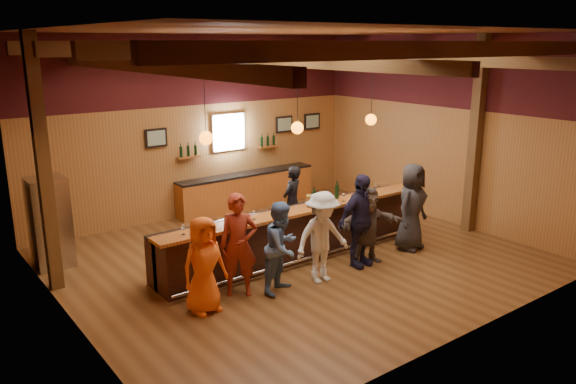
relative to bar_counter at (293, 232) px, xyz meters
The scene contains 27 objects.
room 2.69m from the bar_counter, 100.24° to the right, with size 9.04×9.00×4.52m.
bar_counter is the anchor object (origin of this frame).
back_bar_cabinet 3.76m from the bar_counter, 71.66° to the left, with size 4.00×0.52×0.95m.
window 4.17m from the bar_counter, 78.34° to the left, with size 0.95×0.09×0.95m.
framed_pictures 4.42m from the bar_counter, 66.46° to the left, with size 5.35×0.05×0.45m.
wine_shelves 3.97m from the bar_counter, 78.14° to the left, with size 3.00×0.18×0.30m.
pendant_lights 2.19m from the bar_counter, 96.37° to the right, with size 4.24×0.24×1.37m.
stainless_fridge 4.81m from the bar_counter, 149.24° to the left, with size 0.70×0.70×1.80m, color silver.
customer_orange 2.88m from the bar_counter, 157.73° to the right, with size 0.79×0.52×1.63m, color #F95E17.
customer_redvest 2.09m from the bar_counter, 154.77° to the right, with size 0.67×0.44×1.83m, color maroon.
customer_denim 1.71m from the bar_counter, 133.94° to the right, with size 0.80×0.63×1.65m, color #5071A1.
customer_white 1.41m from the bar_counter, 104.65° to the right, with size 1.11×0.64×1.72m, color silver.
customer_navy 1.46m from the bar_counter, 58.12° to the right, with size 1.09×0.46×1.87m, color #1E1C38.
customer_brown 1.54m from the bar_counter, 49.67° to the right, with size 1.47×0.47×1.59m, color #5C514A.
customer_dark 2.59m from the bar_counter, 26.77° to the right, with size 0.91×0.59×1.87m, color #2B2A2D.
bartender 1.30m from the bar_counter, 53.57° to the left, with size 0.60×0.39×1.64m, color black.
ice_bucket 0.80m from the bar_counter, 57.06° to the right, with size 0.22×0.22×0.23m, color olive.
bottle_a 0.85m from the bar_counter, 34.43° to the right, with size 0.08×0.08×0.37m.
bottle_b 1.28m from the bar_counter, ahead, with size 0.08×0.08×0.38m.
glass_a 2.73m from the bar_counter, behind, with size 0.08×0.08×0.18m.
glass_b 2.23m from the bar_counter, behind, with size 0.09×0.09×0.20m.
glass_c 1.83m from the bar_counter, behind, with size 0.08×0.08×0.18m.
glass_d 1.41m from the bar_counter, 164.60° to the right, with size 0.08×0.08×0.17m.
glass_e 0.83m from the bar_counter, 147.14° to the right, with size 0.07×0.07×0.16m.
glass_f 1.29m from the bar_counter, 23.44° to the right, with size 0.08×0.08×0.18m.
glass_g 1.77m from the bar_counter, 11.93° to the right, with size 0.08×0.08×0.17m.
glass_h 2.21m from the bar_counter, ahead, with size 0.09×0.09×0.20m.
Camera 1 is at (-6.63, -8.53, 4.31)m, focal length 35.00 mm.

